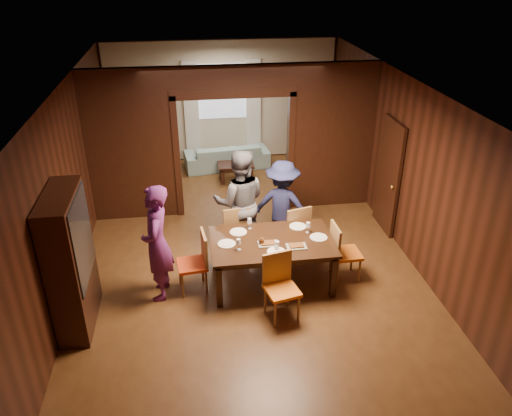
{
  "coord_description": "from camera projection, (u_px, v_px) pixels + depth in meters",
  "views": [
    {
      "loc": [
        -0.85,
        -7.38,
        4.72
      ],
      "look_at": [
        0.14,
        -0.4,
        1.05
      ],
      "focal_mm": 35.0,
      "sensor_mm": 36.0,
      "label": 1
    }
  ],
  "objects": [
    {
      "name": "plate_right",
      "position": [
        319.0,
        237.0,
        7.7
      ],
      "size": [
        0.27,
        0.27,
        0.01
      ],
      "primitive_type": "cylinder",
      "color": "silver",
      "rests_on": "dining_table"
    },
    {
      "name": "chair_far_l",
      "position": [
        234.0,
        229.0,
        8.49
      ],
      "size": [
        0.48,
        0.48,
        0.97
      ],
      "primitive_type": null,
      "rotation": [
        0.0,
        0.0,
        3.25
      ],
      "color": "#C14912",
      "rests_on": "floor"
    },
    {
      "name": "plate_left",
      "position": [
        227.0,
        244.0,
        7.53
      ],
      "size": [
        0.27,
        0.27,
        0.01
      ],
      "primitive_type": "cylinder",
      "color": "silver",
      "rests_on": "dining_table"
    },
    {
      "name": "room_walls",
      "position": [
        233.0,
        134.0,
        9.73
      ],
      "size": [
        5.52,
        9.01,
        2.9
      ],
      "color": "black",
      "rests_on": "floor"
    },
    {
      "name": "person_navy",
      "position": [
        282.0,
        205.0,
        8.58
      ],
      "size": [
        1.19,
        0.95,
        1.61
      ],
      "primitive_type": "imported",
      "rotation": [
        0.0,
        0.0,
        2.75
      ],
      "color": "#1C2046",
      "rests_on": "floor"
    },
    {
      "name": "plate_near",
      "position": [
        276.0,
        252.0,
        7.33
      ],
      "size": [
        0.27,
        0.27,
        0.01
      ],
      "primitive_type": "cylinder",
      "color": "white",
      "rests_on": "dining_table"
    },
    {
      "name": "wineglass_far",
      "position": [
        250.0,
        223.0,
        7.91
      ],
      "size": [
        0.08,
        0.08,
        0.18
      ],
      "primitive_type": null,
      "color": "silver",
      "rests_on": "dining_table"
    },
    {
      "name": "wineglass_right",
      "position": [
        308.0,
        228.0,
        7.8
      ],
      "size": [
        0.08,
        0.08,
        0.18
      ],
      "primitive_type": null,
      "color": "white",
      "rests_on": "dining_table"
    },
    {
      "name": "tumbler",
      "position": [
        277.0,
        246.0,
        7.36
      ],
      "size": [
        0.07,
        0.07,
        0.14
      ],
      "primitive_type": "cylinder",
      "color": "white",
      "rests_on": "dining_table"
    },
    {
      "name": "serving_bowl",
      "position": [
        276.0,
        233.0,
        7.74
      ],
      "size": [
        0.31,
        0.31,
        0.08
      ],
      "primitive_type": "imported",
      "color": "black",
      "rests_on": "dining_table"
    },
    {
      "name": "coffee_table",
      "position": [
        236.0,
        172.0,
        11.37
      ],
      "size": [
        0.8,
        0.5,
        0.4
      ],
      "primitive_type": "cube",
      "color": "black",
      "rests_on": "floor"
    },
    {
      "name": "plate_far_r",
      "position": [
        298.0,
        226.0,
        8.0
      ],
      "size": [
        0.27,
        0.27,
        0.01
      ],
      "primitive_type": "cylinder",
      "color": "white",
      "rests_on": "dining_table"
    },
    {
      "name": "person_purple",
      "position": [
        157.0,
        243.0,
        7.27
      ],
      "size": [
        0.48,
        0.69,
        1.82
      ],
      "primitive_type": "imported",
      "rotation": [
        0.0,
        0.0,
        -1.64
      ],
      "color": "#612265",
      "rests_on": "floor"
    },
    {
      "name": "condiment_jar",
      "position": [
        262.0,
        241.0,
        7.5
      ],
      "size": [
        0.08,
        0.08,
        0.11
      ],
      "primitive_type": null,
      "color": "#4B2811",
      "rests_on": "dining_table"
    },
    {
      "name": "curtain_right",
      "position": [
        253.0,
        109.0,
        12.15
      ],
      "size": [
        0.35,
        0.06,
        2.4
      ],
      "primitive_type": "cube",
      "color": "white",
      "rests_on": "back_wall"
    },
    {
      "name": "platter_a",
      "position": [
        268.0,
        243.0,
        7.52
      ],
      "size": [
        0.3,
        0.2,
        0.04
      ],
      "primitive_type": "cube",
      "color": "gray",
      "rests_on": "dining_table"
    },
    {
      "name": "chair_left",
      "position": [
        192.0,
        263.0,
        7.58
      ],
      "size": [
        0.49,
        0.49,
        0.97
      ],
      "primitive_type": null,
      "rotation": [
        0.0,
        0.0,
        -1.46
      ],
      "color": "red",
      "rests_on": "floor"
    },
    {
      "name": "ceiling",
      "position": [
        243.0,
        86.0,
        7.43
      ],
      "size": [
        5.5,
        9.0,
        0.02
      ],
      "primitive_type": "cube",
      "color": "silver",
      "rests_on": "room_walls"
    },
    {
      "name": "curtain_left",
      "position": [
        192.0,
        112.0,
        11.96
      ],
      "size": [
        0.35,
        0.06,
        2.4
      ],
      "primitive_type": "cube",
      "color": "white",
      "rests_on": "back_wall"
    },
    {
      "name": "hutch",
      "position": [
        71.0,
        262.0,
        6.68
      ],
      "size": [
        0.4,
        1.2,
        2.0
      ],
      "primitive_type": "cube",
      "color": "black",
      "rests_on": "floor"
    },
    {
      "name": "dining_table",
      "position": [
        272.0,
        261.0,
        7.8
      ],
      "size": [
        1.88,
        1.17,
        0.76
      ],
      "primitive_type": "cube",
      "color": "black",
      "rests_on": "floor"
    },
    {
      "name": "sofa",
      "position": [
        227.0,
        156.0,
        12.02
      ],
      "size": [
        2.07,
        0.99,
        0.58
      ],
      "primitive_type": "imported",
      "rotation": [
        0.0,
        0.0,
        3.25
      ],
      "color": "#90BDBD",
      "rests_on": "floor"
    },
    {
      "name": "chair_near",
      "position": [
        282.0,
        289.0,
        7.0
      ],
      "size": [
        0.53,
        0.53,
        0.97
      ],
      "primitive_type": null,
      "rotation": [
        0.0,
        0.0,
        0.23
      ],
      "color": "orange",
      "rests_on": "floor"
    },
    {
      "name": "platter_b",
      "position": [
        296.0,
        246.0,
        7.45
      ],
      "size": [
        0.3,
        0.2,
        0.04
      ],
      "primitive_type": "cube",
      "color": "gray",
      "rests_on": "dining_table"
    },
    {
      "name": "floor",
      "position": [
        245.0,
        251.0,
        8.77
      ],
      "size": [
        9.0,
        9.0,
        0.0
      ],
      "primitive_type": "plane",
      "color": "#4F2F16",
      "rests_on": "ground"
    },
    {
      "name": "door_right",
      "position": [
        389.0,
        176.0,
        9.06
      ],
      "size": [
        0.06,
        0.9,
        2.1
      ],
      "primitive_type": "cube",
      "color": "black",
      "rests_on": "floor"
    },
    {
      "name": "window_far",
      "position": [
        222.0,
        91.0,
        11.88
      ],
      "size": [
        1.2,
        0.03,
        1.3
      ],
      "primitive_type": "cube",
      "color": "silver",
      "rests_on": "back_wall"
    },
    {
      "name": "plate_far_l",
      "position": [
        238.0,
        232.0,
        7.84
      ],
      "size": [
        0.27,
        0.27,
        0.01
      ],
      "primitive_type": "cylinder",
      "color": "white",
      "rests_on": "dining_table"
    },
    {
      "name": "chair_far_r",
      "position": [
        293.0,
        229.0,
        8.49
      ],
      "size": [
        0.54,
        0.54,
        0.97
      ],
      "primitive_type": null,
      "rotation": [
        0.0,
        0.0,
        3.4
      ],
      "color": "#CC4213",
      "rests_on": "floor"
    },
    {
      "name": "wineglass_left",
      "position": [
        238.0,
        244.0,
        7.35
      ],
      "size": [
        0.08,
        0.08,
        0.18
      ],
      "primitive_type": null,
      "color": "white",
      "rests_on": "dining_table"
    },
    {
      "name": "person_grey",
      "position": [
        240.0,
        202.0,
        8.38
      ],
      "size": [
        0.96,
        0.78,
        1.87
      ],
      "primitive_type": "imported",
      "rotation": [
        0.0,
        0.0,
        3.07
      ],
      "color": "#4F5156",
      "rests_on": "floor"
    },
    {
      "name": "chair_right",
      "position": [
        346.0,
        252.0,
        7.85
      ],
      "size": [
        0.45,
        0.45,
        0.97
      ],
      "primitive_type": null,
      "rotation": [
        0.0,
        0.0,
        1.6
      ],
      "color": "#CF5E13",
      "rests_on": "floor"
    }
  ]
}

